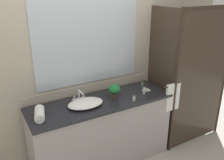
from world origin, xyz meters
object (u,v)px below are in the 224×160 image
at_px(sink_basin, 86,103).
at_px(faucet, 79,97).
at_px(amenity_bottle_lotion, 144,91).
at_px(amenity_bottle_shampoo, 134,98).
at_px(soap_dish, 146,90).
at_px(rolled_towel_near_edge, 40,114).
at_px(amenity_bottle_body_wash, 142,85).
at_px(potted_plant, 114,90).

distance_m(sink_basin, faucet, 0.19).
bearing_deg(sink_basin, faucet, 90.00).
bearing_deg(sink_basin, amenity_bottle_lotion, -4.73).
bearing_deg(amenity_bottle_lotion, amenity_bottle_shampoo, -156.06).
relative_size(faucet, amenity_bottle_lotion, 1.84).
bearing_deg(amenity_bottle_shampoo, soap_dish, 28.07).
relative_size(amenity_bottle_shampoo, rolled_towel_near_edge, 0.29).
xyz_separation_m(faucet, amenity_bottle_shampoo, (0.57, -0.36, -0.01)).
bearing_deg(amenity_bottle_body_wash, faucet, 175.05).
distance_m(sink_basin, soap_dish, 0.89).
height_order(sink_basin, rolled_towel_near_edge, rolled_towel_near_edge).
relative_size(amenity_bottle_lotion, amenity_bottle_shampoo, 1.29).
bearing_deg(amenity_bottle_lotion, amenity_bottle_body_wash, 60.00).
distance_m(sink_basin, potted_plant, 0.42).
xyz_separation_m(sink_basin, amenity_bottle_lotion, (0.81, -0.07, 0.01)).
bearing_deg(amenity_bottle_lotion, soap_dish, 37.65).
height_order(potted_plant, soap_dish, potted_plant).
bearing_deg(sink_basin, amenity_bottle_shampoo, -16.50).
height_order(potted_plant, amenity_bottle_shampoo, potted_plant).
bearing_deg(potted_plant, amenity_bottle_shampoo, -52.58).
distance_m(sink_basin, amenity_bottle_body_wash, 0.91).
bearing_deg(amenity_bottle_body_wash, amenity_bottle_lotion, -120.00).
bearing_deg(rolled_towel_near_edge, amenity_bottle_body_wash, 5.13).
bearing_deg(amenity_bottle_body_wash, sink_basin, -173.10).
height_order(sink_basin, faucet, faucet).
relative_size(amenity_bottle_lotion, rolled_towel_near_edge, 0.38).
xyz_separation_m(sink_basin, amenity_bottle_shampoo, (0.57, -0.17, 0.00)).
height_order(sink_basin, soap_dish, sink_basin).
bearing_deg(potted_plant, amenity_bottle_body_wash, 8.45).
bearing_deg(soap_dish, amenity_bottle_lotion, -142.35).
distance_m(soap_dish, rolled_towel_near_edge, 1.43).
distance_m(faucet, amenity_bottle_shampoo, 0.68).
distance_m(soap_dish, amenity_bottle_shampoo, 0.36).
relative_size(sink_basin, amenity_bottle_lotion, 4.63).
xyz_separation_m(soap_dish, rolled_towel_near_edge, (-1.43, -0.02, 0.04)).
xyz_separation_m(potted_plant, amenity_bottle_body_wash, (0.49, 0.07, -0.06)).
height_order(potted_plant, amenity_bottle_body_wash, potted_plant).
bearing_deg(faucet, soap_dish, -11.88).
relative_size(sink_basin, rolled_towel_near_edge, 1.75).
bearing_deg(soap_dish, potted_plant, 175.68).
bearing_deg(soap_dish, rolled_towel_near_edge, -179.17).
relative_size(faucet, amenity_bottle_shampoo, 2.36).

